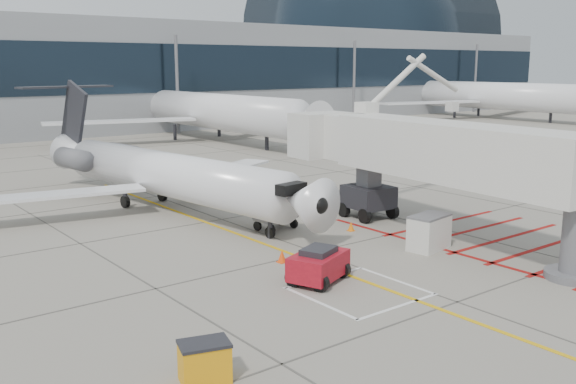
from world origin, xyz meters
TOP-DOWN VIEW (x-y plane):
  - ground_plane at (0.00, 0.00)m, footprint 260.00×260.00m
  - regional_jet at (-1.05, 13.58)m, footprint 25.20×30.11m
  - jet_bridge at (6.28, 1.32)m, footprint 10.51×19.78m
  - pushback_tug at (-2.52, 0.79)m, footprint 2.93×2.40m
  - spill_bin at (-10.25, -3.50)m, footprint 1.51×1.22m
  - baggage_cart at (1.07, 8.41)m, footprint 2.31×1.65m
  - ground_power_unit at (4.50, 1.11)m, footprint 2.23×1.53m
  - cone_nose at (-2.13, 3.69)m, footprint 0.40×0.40m
  - cone_side at (3.96, 5.78)m, footprint 0.35×0.35m
  - terminal_building at (10.00, 70.00)m, footprint 180.00×28.00m
  - terminal_glass_band at (10.00, 55.95)m, footprint 180.00×0.10m
  - terminal_dome at (70.00, 70.00)m, footprint 40.00×28.00m
  - bg_aircraft_c at (19.22, 46.00)m, footprint 35.42×39.36m
  - bg_aircraft_e at (70.10, 46.00)m, footprint 38.14×42.38m

SIDE VIEW (x-z plane):
  - ground_plane at x=0.00m, z-range 0.00..0.00m
  - cone_side at x=3.96m, z-range 0.00..0.48m
  - cone_nose at x=-2.13m, z-range 0.00..0.55m
  - spill_bin at x=-10.25m, z-range 0.00..1.14m
  - baggage_cart at x=1.07m, z-range 0.00..1.34m
  - pushback_tug at x=-2.52m, z-range 0.00..1.48m
  - ground_power_unit at x=4.50m, z-range 0.00..1.63m
  - regional_jet at x=-1.05m, z-range 0.00..7.21m
  - jet_bridge at x=6.28m, z-range 0.00..7.66m
  - bg_aircraft_c at x=19.22m, z-range 0.00..11.81m
  - bg_aircraft_e at x=70.10m, z-range 0.00..12.71m
  - terminal_building at x=10.00m, z-range 0.00..14.00m
  - terminal_glass_band at x=10.00m, z-range 5.00..11.00m
  - terminal_dome at x=70.00m, z-range 0.00..28.00m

